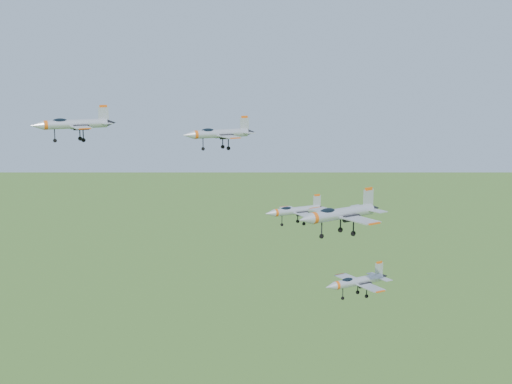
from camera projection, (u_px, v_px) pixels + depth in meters
name	position (u px, v px, depth m)	size (l,w,h in m)	color
jet_lead	(73.00, 124.00, 105.12)	(12.63, 10.47, 3.37)	#A4A9B0
jet_left_high	(219.00, 133.00, 97.78)	(10.82, 8.98, 2.89)	#A4A9B0
jet_right_high	(340.00, 214.00, 89.08)	(13.29, 11.24, 3.59)	#A4A9B0
jet_left_low	(295.00, 211.00, 112.05)	(10.93, 9.07, 2.92)	#A4A9B0
jet_right_low	(357.00, 281.00, 99.35)	(10.96, 9.18, 2.93)	#A4A9B0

